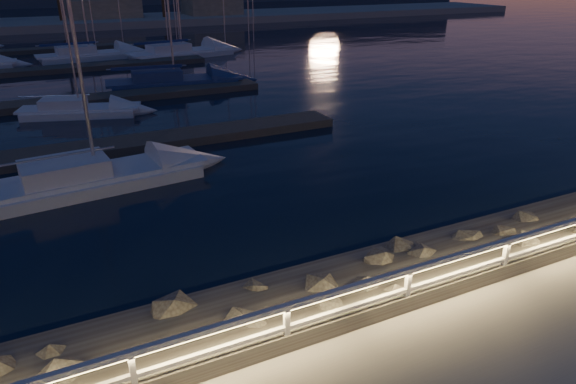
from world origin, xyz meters
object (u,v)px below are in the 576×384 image
sailboat_f (77,109)px  guard_rail (236,332)px  sailboat_k (87,54)px  sailboat_l (179,52)px  sailboat_b (90,176)px  sailboat_g (171,81)px

sailboat_f → guard_rail: bearing=-70.4°
sailboat_k → sailboat_f: bearing=-102.3°
guard_rail → sailboat_l: 42.13m
sailboat_b → sailboat_k: size_ratio=0.91×
sailboat_g → sailboat_k: (-3.83, 15.20, -0.00)m
guard_rail → sailboat_l: size_ratio=2.60×
guard_rail → sailboat_k: sailboat_k is taller
sailboat_k → sailboat_l: (7.86, -2.44, 0.01)m
guard_rail → sailboat_l: bearing=76.4°
sailboat_b → sailboat_l: sailboat_l is taller
sailboat_b → sailboat_g: bearing=60.3°
sailboat_g → sailboat_k: 15.68m
sailboat_f → sailboat_l: bearing=76.6°
sailboat_k → sailboat_b: bearing=-100.5°
guard_rail → sailboat_f: sailboat_f is taller
sailboat_b → sailboat_g: sailboat_g is taller
sailboat_g → sailboat_k: sailboat_g is taller
sailboat_b → sailboat_f: bearing=81.5°
sailboat_g → sailboat_f: bearing=-136.0°
sailboat_b → sailboat_g: (7.21, 16.20, 0.01)m
sailboat_f → sailboat_k: bearing=99.7°
guard_rail → sailboat_f: bearing=92.0°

